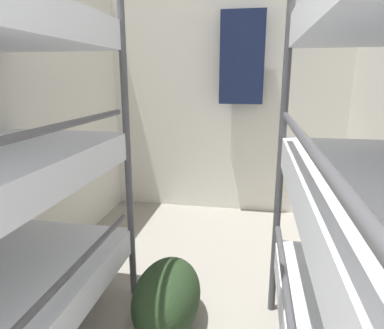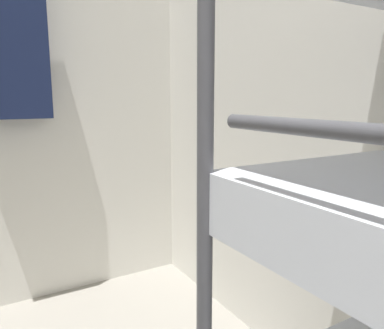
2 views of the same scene
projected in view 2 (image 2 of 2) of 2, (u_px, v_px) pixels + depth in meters
The scene contains 1 object.
hanging_coat at pixel (5, 38), 2.10m from camera, with size 0.44×0.12×0.90m.
Camera 2 is at (-0.04, 1.57, 1.33)m, focal length 35.00 mm.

